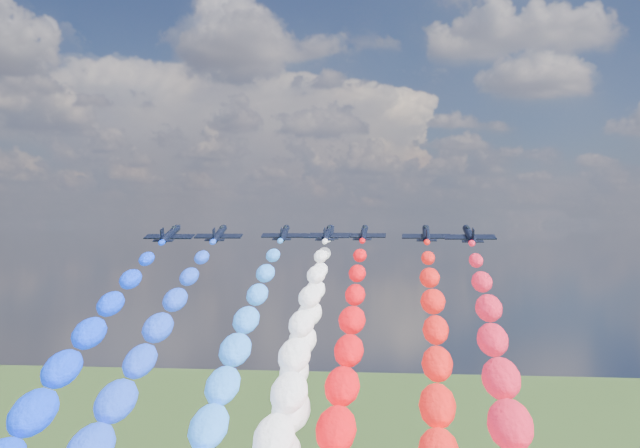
# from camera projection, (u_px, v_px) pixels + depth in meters

# --- Properties ---
(jet_0) EXTENTS (9.87, 13.31, 6.22)m
(jet_0) POSITION_uv_depth(u_px,v_px,m) (170.00, 234.00, 148.45)
(jet_0) COLOR black
(jet_1) EXTENTS (9.75, 13.22, 6.22)m
(jet_1) POSITION_uv_depth(u_px,v_px,m) (219.00, 234.00, 154.82)
(jet_1) COLOR black
(trail_1) EXTENTS (6.90, 116.31, 55.85)m
(trail_1) POSITION_uv_depth(u_px,v_px,m) (104.00, 447.00, 95.22)
(trail_1) COLOR blue
(jet_2) EXTENTS (9.92, 13.34, 6.22)m
(jet_2) POSITION_uv_depth(u_px,v_px,m) (284.00, 233.00, 164.30)
(jet_2) COLOR black
(trail_2) EXTENTS (6.90, 116.31, 55.85)m
(trail_2) POSITION_uv_depth(u_px,v_px,m) (216.00, 427.00, 104.69)
(trail_2) COLOR #2C80FF
(jet_3) EXTENTS (9.97, 13.38, 6.22)m
(jet_3) POSITION_uv_depth(u_px,v_px,m) (328.00, 234.00, 159.36)
(jet_3) COLOR black
(trail_3) EXTENTS (6.90, 116.31, 55.85)m
(trail_3) POSITION_uv_depth(u_px,v_px,m) (282.00, 437.00, 99.76)
(trail_3) COLOR white
(jet_4) EXTENTS (10.12, 13.49, 6.22)m
(jet_4) POSITION_uv_depth(u_px,v_px,m) (331.00, 233.00, 173.75)
(jet_4) COLOR black
(trail_4) EXTENTS (6.90, 116.31, 55.85)m
(trail_4) POSITION_uv_depth(u_px,v_px,m) (293.00, 411.00, 114.15)
(trail_4) COLOR white
(jet_5) EXTENTS (9.83, 13.27, 6.22)m
(jet_5) POSITION_uv_depth(u_px,v_px,m) (364.00, 233.00, 163.66)
(jet_5) COLOR black
(trail_5) EXTENTS (6.90, 116.31, 55.85)m
(trail_5) POSITION_uv_depth(u_px,v_px,m) (341.00, 428.00, 104.06)
(trail_5) COLOR red
(jet_6) EXTENTS (9.60, 13.11, 6.22)m
(jet_6) POSITION_uv_depth(u_px,v_px,m) (426.00, 234.00, 152.05)
(jet_6) COLOR black
(jet_7) EXTENTS (10.32, 13.62, 6.22)m
(jet_7) POSITION_uv_depth(u_px,v_px,m) (469.00, 235.00, 142.54)
(jet_7) COLOR black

